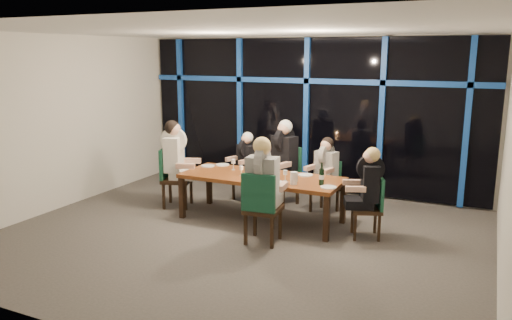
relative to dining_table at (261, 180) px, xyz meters
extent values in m
plane|color=#56514C|center=(0.00, -0.80, -0.68)|extent=(7.00, 7.00, 0.00)
cube|color=silver|center=(0.00, 2.20, 0.82)|extent=(7.00, 0.04, 3.00)
cube|color=silver|center=(0.00, -3.80, 0.82)|extent=(7.00, 0.04, 3.00)
cube|color=silver|center=(-3.50, -0.80, 0.82)|extent=(0.04, 6.00, 3.00)
cube|color=silver|center=(3.50, -0.80, 0.82)|extent=(0.04, 6.00, 3.00)
cube|color=white|center=(0.00, -0.80, 2.32)|extent=(7.00, 6.00, 0.04)
cube|color=black|center=(0.00, 2.14, 0.82)|extent=(6.86, 0.04, 2.94)
cube|color=#14419B|center=(-2.90, 2.09, 0.82)|extent=(0.10, 0.10, 2.94)
cube|color=#14419B|center=(-1.45, 2.09, 0.82)|extent=(0.10, 0.10, 2.94)
cube|color=#14419B|center=(0.00, 2.09, 0.82)|extent=(0.10, 0.10, 2.94)
cube|color=#14419B|center=(1.45, 2.09, 0.82)|extent=(0.10, 0.10, 2.94)
cube|color=#14419B|center=(2.90, 2.09, 0.82)|extent=(0.10, 0.10, 2.94)
cube|color=#14419B|center=(0.00, 2.09, 1.48)|extent=(6.86, 0.10, 0.10)
cube|color=#FF2D14|center=(1.10, 2.45, 1.47)|extent=(0.60, 0.05, 0.35)
cube|color=brown|center=(0.00, 0.00, 0.04)|extent=(2.60, 1.00, 0.06)
cube|color=black|center=(-1.24, -0.44, -0.34)|extent=(0.08, 0.08, 0.69)
cube|color=black|center=(1.24, -0.44, -0.34)|extent=(0.08, 0.08, 0.69)
cube|color=black|center=(-1.24, 0.44, -0.34)|extent=(0.08, 0.08, 0.69)
cube|color=black|center=(1.24, 0.44, -0.34)|extent=(0.08, 0.08, 0.69)
cube|color=black|center=(-0.75, 0.94, -0.28)|extent=(0.52, 0.52, 0.05)
cube|color=#195237|center=(-0.69, 1.10, -0.04)|extent=(0.39, 0.18, 0.45)
cube|color=black|center=(-0.96, 0.84, -0.49)|extent=(0.05, 0.05, 0.38)
cube|color=black|center=(-0.65, 0.73, -0.49)|extent=(0.05, 0.05, 0.38)
cube|color=black|center=(-0.84, 1.14, -0.49)|extent=(0.05, 0.05, 0.38)
cube|color=black|center=(-0.54, 1.03, -0.49)|extent=(0.05, 0.05, 0.38)
cube|color=black|center=(-0.03, 0.97, -0.20)|extent=(0.62, 0.62, 0.06)
cube|color=#195237|center=(0.04, 1.18, 0.09)|extent=(0.47, 0.21, 0.54)
cube|color=black|center=(-0.28, 0.86, -0.46)|extent=(0.06, 0.06, 0.45)
cube|color=black|center=(0.09, 0.73, -0.46)|extent=(0.06, 0.06, 0.45)
cube|color=black|center=(-0.15, 1.22, -0.46)|extent=(0.06, 0.06, 0.45)
cube|color=black|center=(0.22, 1.09, -0.46)|extent=(0.06, 0.06, 0.45)
cube|color=black|center=(0.79, 0.87, -0.27)|extent=(0.51, 0.51, 0.05)
cube|color=#195237|center=(0.84, 1.05, -0.03)|extent=(0.41, 0.16, 0.46)
cube|color=black|center=(0.59, 0.76, -0.49)|extent=(0.05, 0.05, 0.38)
cube|color=black|center=(0.90, 0.67, -0.49)|extent=(0.05, 0.05, 0.38)
cube|color=black|center=(0.68, 1.07, -0.49)|extent=(0.05, 0.05, 0.38)
cube|color=black|center=(0.99, 0.98, -0.49)|extent=(0.05, 0.05, 0.38)
cube|color=black|center=(-1.67, 0.06, -0.19)|extent=(0.62, 0.62, 0.07)
cube|color=#195237|center=(-1.87, -0.01, 0.10)|extent=(0.20, 0.48, 0.54)
cube|color=black|center=(-1.42, -0.07, -0.45)|extent=(0.05, 0.05, 0.46)
cube|color=black|center=(-1.54, 0.30, -0.45)|extent=(0.05, 0.05, 0.46)
cube|color=black|center=(-1.79, -0.19, -0.45)|extent=(0.05, 0.05, 0.46)
cube|color=black|center=(-1.91, 0.18, -0.45)|extent=(0.05, 0.05, 0.46)
cube|color=black|center=(1.71, -0.02, -0.25)|extent=(0.56, 0.56, 0.06)
cube|color=#195237|center=(1.89, 0.05, 0.01)|extent=(0.20, 0.42, 0.48)
cube|color=black|center=(1.49, 0.08, -0.48)|extent=(0.05, 0.05, 0.40)
cube|color=black|center=(1.61, -0.24, -0.48)|extent=(0.05, 0.05, 0.40)
cube|color=black|center=(1.81, 0.20, -0.48)|extent=(0.05, 0.05, 0.40)
cube|color=black|center=(1.94, -0.12, -0.48)|extent=(0.05, 0.05, 0.40)
cube|color=black|center=(0.42, -0.85, -0.19)|extent=(0.54, 0.54, 0.07)
cube|color=#195237|center=(0.44, -1.07, 0.10)|extent=(0.49, 0.10, 0.55)
cube|color=black|center=(0.60, -0.64, -0.45)|extent=(0.05, 0.05, 0.46)
cube|color=black|center=(0.21, -0.67, -0.45)|extent=(0.05, 0.05, 0.46)
cube|color=black|center=(0.64, -1.03, -0.45)|extent=(0.05, 0.05, 0.46)
cube|color=black|center=(0.25, -1.06, -0.45)|extent=(0.05, 0.05, 0.46)
cube|color=black|center=(-0.79, 0.84, -0.19)|extent=(0.43, 0.47, 0.13)
cube|color=black|center=(-0.74, 0.97, 0.11)|extent=(0.41, 0.33, 0.50)
cylinder|color=black|center=(-0.74, 0.97, 0.30)|extent=(0.22, 0.38, 0.38)
sphere|color=tan|center=(-0.74, 0.95, 0.46)|extent=(0.19, 0.19, 0.19)
sphere|color=silver|center=(-0.73, 0.99, 0.49)|extent=(0.21, 0.21, 0.21)
cube|color=tan|center=(-0.98, 0.83, 0.10)|extent=(0.16, 0.28, 0.07)
cube|color=tan|center=(-0.64, 0.71, 0.10)|extent=(0.16, 0.28, 0.07)
cube|color=black|center=(-0.07, 0.85, -0.09)|extent=(0.52, 0.56, 0.15)
cube|color=black|center=(-0.02, 1.02, 0.27)|extent=(0.49, 0.39, 0.60)
cylinder|color=black|center=(-0.02, 1.02, 0.50)|extent=(0.25, 0.46, 0.45)
sphere|color=tan|center=(-0.02, 0.99, 0.70)|extent=(0.23, 0.23, 0.23)
sphere|color=silver|center=(-0.01, 1.04, 0.73)|extent=(0.25, 0.25, 0.25)
cube|color=tan|center=(-0.31, 0.84, 0.11)|extent=(0.19, 0.33, 0.09)
cube|color=tan|center=(0.10, 0.70, 0.11)|extent=(0.19, 0.33, 0.09)
cube|color=black|center=(0.76, 0.77, -0.18)|extent=(0.42, 0.46, 0.13)
cube|color=black|center=(0.80, 0.91, 0.12)|extent=(0.41, 0.31, 0.51)
cylinder|color=black|center=(0.80, 0.91, 0.32)|extent=(0.19, 0.39, 0.38)
sphere|color=tan|center=(0.79, 0.89, 0.49)|extent=(0.19, 0.19, 0.19)
sphere|color=black|center=(0.80, 0.92, 0.51)|extent=(0.21, 0.21, 0.21)
cube|color=tan|center=(0.56, 0.75, 0.10)|extent=(0.15, 0.28, 0.07)
cube|color=tan|center=(0.91, 0.64, 0.10)|extent=(0.15, 0.28, 0.07)
cube|color=white|center=(-1.54, 0.10, -0.08)|extent=(0.56, 0.51, 0.15)
cube|color=white|center=(-1.71, 0.04, 0.27)|extent=(0.38, 0.49, 0.61)
cylinder|color=white|center=(-1.71, 0.04, 0.51)|extent=(0.47, 0.24, 0.46)
sphere|color=tan|center=(-1.69, 0.05, 0.71)|extent=(0.23, 0.23, 0.23)
sphere|color=black|center=(-1.73, 0.04, 0.74)|extent=(0.25, 0.25, 0.25)
cube|color=tan|center=(-1.39, -0.08, 0.11)|extent=(0.34, 0.18, 0.09)
cube|color=tan|center=(-1.53, 0.33, 0.11)|extent=(0.34, 0.18, 0.09)
cube|color=black|center=(1.61, -0.06, -0.16)|extent=(0.50, 0.47, 0.13)
cube|color=black|center=(1.75, -0.01, 0.16)|extent=(0.35, 0.44, 0.54)
cylinder|color=black|center=(1.75, -0.01, 0.37)|extent=(0.41, 0.24, 0.40)
sphere|color=tan|center=(1.73, -0.01, 0.54)|extent=(0.20, 0.20, 0.20)
sphere|color=tan|center=(1.77, 0.00, 0.57)|extent=(0.22, 0.22, 0.22)
cube|color=tan|center=(1.46, 0.09, 0.11)|extent=(0.29, 0.18, 0.08)
cube|color=tan|center=(1.60, -0.27, 0.11)|extent=(0.29, 0.18, 0.08)
cube|color=black|center=(0.41, -0.72, -0.08)|extent=(0.44, 0.49, 0.15)
cube|color=black|center=(0.43, -0.89, 0.28)|extent=(0.46, 0.30, 0.61)
cylinder|color=black|center=(0.43, -0.89, 0.52)|extent=(0.15, 0.47, 0.46)
sphere|color=tan|center=(0.42, -0.87, 0.72)|extent=(0.23, 0.23, 0.23)
sphere|color=tan|center=(0.43, -0.92, 0.75)|extent=(0.25, 0.25, 0.25)
cube|color=tan|center=(0.62, -0.61, 0.11)|extent=(0.12, 0.33, 0.09)
cube|color=tan|center=(0.18, -0.65, 0.11)|extent=(0.12, 0.33, 0.09)
cylinder|color=white|center=(-0.95, 0.41, 0.08)|extent=(0.24, 0.24, 0.01)
cylinder|color=white|center=(-0.22, 0.45, 0.08)|extent=(0.24, 0.24, 0.01)
cylinder|color=white|center=(0.63, 0.33, 0.08)|extent=(0.24, 0.24, 0.01)
cylinder|color=white|center=(-1.13, 0.23, 0.08)|extent=(0.24, 0.24, 0.01)
cylinder|color=white|center=(1.19, -0.23, 0.08)|extent=(0.24, 0.24, 0.01)
cylinder|color=white|center=(0.37, -0.29, 0.08)|extent=(0.24, 0.24, 0.01)
cylinder|color=black|center=(1.05, -0.13, 0.19)|extent=(0.07, 0.07, 0.25)
cylinder|color=black|center=(1.05, -0.13, 0.36)|extent=(0.03, 0.03, 0.09)
cylinder|color=silver|center=(1.05, -0.13, 0.19)|extent=(0.08, 0.08, 0.07)
cylinder|color=white|center=(0.66, -0.27, 0.16)|extent=(0.11, 0.11, 0.19)
cylinder|color=white|center=(0.72, -0.27, 0.18)|extent=(0.02, 0.02, 0.13)
cylinder|color=#FA984B|center=(-0.06, -0.20, 0.08)|extent=(0.05, 0.05, 0.03)
cylinder|color=silver|center=(-0.30, -0.12, 0.07)|extent=(0.06, 0.06, 0.01)
cylinder|color=silver|center=(-0.30, -0.12, 0.12)|extent=(0.01, 0.01, 0.09)
cylinder|color=silver|center=(-0.30, -0.12, 0.20)|extent=(0.06, 0.06, 0.06)
cylinder|color=silver|center=(0.17, 0.20, 0.07)|extent=(0.07, 0.07, 0.01)
cylinder|color=silver|center=(0.17, 0.20, 0.13)|extent=(0.01, 0.01, 0.11)
cylinder|color=silver|center=(0.17, 0.20, 0.22)|extent=(0.07, 0.07, 0.08)
cylinder|color=silver|center=(0.47, -0.14, 0.07)|extent=(0.06, 0.06, 0.01)
cylinder|color=silver|center=(0.47, -0.14, 0.12)|extent=(0.01, 0.01, 0.10)
cylinder|color=silver|center=(0.47, -0.14, 0.20)|extent=(0.06, 0.06, 0.07)
cylinder|color=white|center=(-0.61, 0.18, 0.07)|extent=(0.07, 0.07, 0.01)
cylinder|color=white|center=(-0.61, 0.18, 0.13)|extent=(0.01, 0.01, 0.10)
cylinder|color=white|center=(-0.61, 0.18, 0.21)|extent=(0.07, 0.07, 0.07)
cylinder|color=silver|center=(0.97, 0.13, 0.07)|extent=(0.06, 0.06, 0.01)
cylinder|color=silver|center=(0.97, 0.13, 0.12)|extent=(0.01, 0.01, 0.10)
cylinder|color=silver|center=(0.97, 0.13, 0.21)|extent=(0.07, 0.07, 0.07)
camera|label=1|loc=(3.25, -7.07, 2.01)|focal=35.00mm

